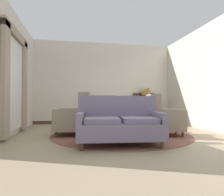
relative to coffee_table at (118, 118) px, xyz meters
name	(u,v)px	position (x,y,z in m)	size (l,w,h in m)	color
ground	(124,137)	(0.09, -0.29, -0.44)	(8.76, 8.76, 0.00)	#9E896B
wall_back	(104,83)	(0.09, 2.84, 1.16)	(5.68, 0.08, 3.20)	silver
wall_left	(14,74)	(-2.67, 0.65, 1.16)	(0.08, 4.38, 3.20)	silver
wall_right	(200,78)	(2.85, 0.65, 1.16)	(0.08, 4.38, 3.20)	silver
baseboard_back	(105,121)	(0.09, 2.78, -0.38)	(5.52, 0.03, 0.12)	#4C3323
area_rug	(121,134)	(0.09, 0.01, -0.44)	(3.54, 3.54, 0.01)	brown
window_with_curtains	(15,78)	(-2.57, 0.39, 1.00)	(0.12, 1.92, 2.59)	silver
coffee_table	(118,118)	(0.00, 0.00, 0.00)	(0.97, 0.97, 0.52)	#4C3323
porcelain_vase	(118,109)	(-0.01, -0.04, 0.22)	(0.18, 0.18, 0.30)	#4C7A66
settee	(120,124)	(-0.21, -1.14, -0.04)	(1.72, 1.05, 0.98)	slate
armchair_near_window	(102,115)	(-0.25, 1.17, 0.00)	(0.76, 0.82, 1.04)	gray
armchair_near_sideboard	(133,116)	(0.68, 0.82, -0.02)	(1.16, 1.16, 0.98)	tan
armchair_foreground_right	(77,118)	(-1.03, 0.12, 0.01)	(0.98, 0.95, 1.08)	gray
armchair_far_left	(162,118)	(1.07, -0.32, 0.00)	(0.99, 0.89, 1.04)	gray
side_table	(141,115)	(1.00, 1.00, -0.03)	(0.50, 0.50, 0.69)	#4C3323
sideboard	(145,109)	(1.70, 2.54, 0.11)	(0.90, 0.43, 1.20)	#4C3323
gramophone	(147,91)	(1.75, 2.45, 0.82)	(0.43, 0.54, 0.58)	#4C3323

